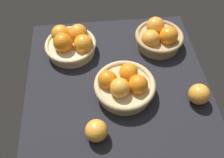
% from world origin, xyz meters
% --- Properties ---
extents(market_tray, '(0.84, 0.72, 0.03)m').
position_xyz_m(market_tray, '(0.00, 0.00, 0.01)').
color(market_tray, black).
rests_on(market_tray, ground).
extents(basket_center, '(0.23, 0.23, 0.11)m').
position_xyz_m(basket_center, '(0.01, 0.02, 0.08)').
color(basket_center, tan).
rests_on(basket_center, market_tray).
extents(basket_far_left, '(0.21, 0.21, 0.11)m').
position_xyz_m(basket_far_left, '(-0.24, 0.20, 0.08)').
color(basket_far_left, tan).
rests_on(basket_far_left, market_tray).
extents(basket_near_left, '(0.22, 0.22, 0.11)m').
position_xyz_m(basket_near_left, '(-0.24, -0.18, 0.07)').
color(basket_near_left, '#D3BC8C').
rests_on(basket_near_left, market_tray).
extents(loose_orange_front_gap, '(0.08, 0.08, 0.08)m').
position_xyz_m(loose_orange_front_gap, '(0.07, 0.29, 0.07)').
color(loose_orange_front_gap, '#F49E33').
rests_on(loose_orange_front_gap, market_tray).
extents(loose_orange_back_gap, '(0.08, 0.08, 0.08)m').
position_xyz_m(loose_orange_back_gap, '(0.17, -0.10, 0.07)').
color(loose_orange_back_gap, '#F49E33').
rests_on(loose_orange_back_gap, market_tray).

